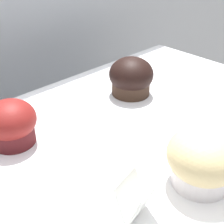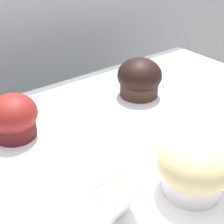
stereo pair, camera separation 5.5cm
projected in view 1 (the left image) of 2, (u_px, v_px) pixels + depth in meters
name	position (u px, v px, depth m)	size (l,w,h in m)	color
muffin_front_center	(11.00, 123.00, 0.53)	(0.09, 0.09, 0.08)	#51171A
muffin_back_left	(131.00, 77.00, 0.69)	(0.10, 0.10, 0.09)	#38251B
muffin_back_right	(203.00, 159.00, 0.45)	(0.11, 0.11, 0.09)	white
price_card	(137.00, 200.00, 0.40)	(0.06, 0.05, 0.06)	white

